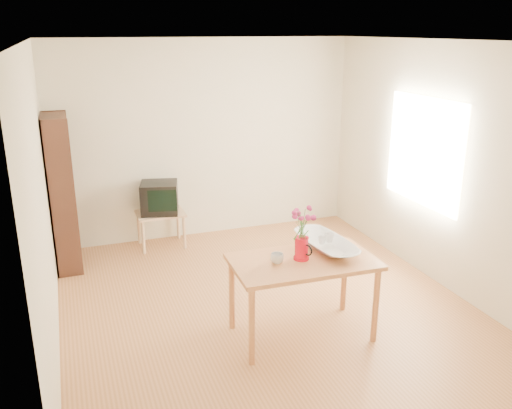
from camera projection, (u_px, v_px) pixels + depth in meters
name	position (u px, v px, depth m)	size (l,w,h in m)	color
room	(269.00, 183.00, 5.14)	(4.50, 4.50, 4.50)	#A5673A
table	(303.00, 269.00, 4.83)	(1.30, 0.77, 0.75)	#BA703F
tv_stand	(161.00, 218.00, 6.95)	(0.60, 0.45, 0.46)	tan
bookshelf	(63.00, 198.00, 6.24)	(0.28, 0.70, 1.80)	black
pitcher	(301.00, 249.00, 4.78)	(0.14, 0.21, 0.21)	red
flowers	(302.00, 220.00, 4.70)	(0.24, 0.24, 0.34)	#CE3077
mug	(277.00, 258.00, 4.71)	(0.12, 0.12, 0.09)	white
bowl	(327.00, 222.00, 4.97)	(0.54, 0.54, 0.51)	white
teacup_a	(323.00, 228.00, 4.97)	(0.07, 0.07, 0.06)	white
teacup_b	(330.00, 226.00, 5.02)	(0.08, 0.08, 0.07)	white
television	(159.00, 197.00, 6.88)	(0.54, 0.51, 0.39)	black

